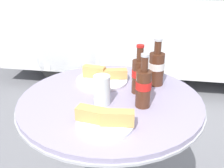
# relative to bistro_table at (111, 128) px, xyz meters

# --- Properties ---
(bistro_table) EXTENTS (0.78, 0.78, 0.74)m
(bistro_table) POSITION_rel_bistro_table_xyz_m (0.00, 0.00, 0.00)
(bistro_table) COLOR #B7B7BC
(bistro_table) RESTS_ON ground_plane
(cola_bottle_left) EXTENTS (0.06, 0.06, 0.22)m
(cola_bottle_left) POSITION_rel_bistro_table_xyz_m (0.11, 0.08, 0.23)
(cola_bottle_left) COLOR #4C2819
(cola_bottle_left) RESTS_ON bistro_table
(cola_bottle_right) EXTENTS (0.07, 0.07, 0.22)m
(cola_bottle_right) POSITION_rel_bistro_table_xyz_m (0.18, 0.18, 0.23)
(cola_bottle_right) COLOR #4C2819
(cola_bottle_right) RESTS_ON bistro_table
(cola_bottle_center) EXTENTS (0.06, 0.06, 0.22)m
(cola_bottle_center) POSITION_rel_bistro_table_xyz_m (0.14, -0.04, 0.23)
(cola_bottle_center) COLOR #4C2819
(cola_bottle_center) RESTS_ON bistro_table
(drinking_glass) EXTENTS (0.07, 0.07, 0.12)m
(drinking_glass) POSITION_rel_bistro_table_xyz_m (-0.03, -0.05, 0.20)
(drinking_glass) COLOR silver
(drinking_glass) RESTS_ON bistro_table
(lunch_plate_near) EXTENTS (0.21, 0.21, 0.07)m
(lunch_plate_near) POSITION_rel_bistro_table_xyz_m (0.01, -0.21, 0.17)
(lunch_plate_near) COLOR white
(lunch_plate_near) RESTS_ON bistro_table
(lunch_plate_far) EXTENTS (0.24, 0.24, 0.07)m
(lunch_plate_far) POSITION_rel_bistro_table_xyz_m (-0.07, 0.17, 0.16)
(lunch_plate_far) COLOR white
(lunch_plate_far) RESTS_ON bistro_table
(parked_car) EXTENTS (3.99, 1.71, 1.48)m
(parked_car) POSITION_rel_bistro_table_xyz_m (0.50, 2.37, 0.10)
(parked_car) COLOR silver
(parked_car) RESTS_ON ground_plane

